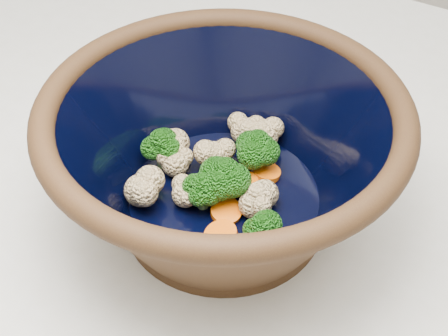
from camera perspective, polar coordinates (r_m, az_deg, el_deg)
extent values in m
cylinder|color=black|center=(0.63, 0.00, -4.07)|extent=(0.20, 0.20, 0.01)
torus|color=black|center=(0.54, 0.00, 5.25)|extent=(0.33, 0.33, 0.02)
cylinder|color=black|center=(0.61, 0.00, -2.50)|extent=(0.19, 0.19, 0.00)
cylinder|color=#608442|center=(0.63, 3.01, 0.54)|extent=(0.01, 0.01, 0.02)
ellipsoid|color=#267416|center=(0.61, 3.09, 2.18)|extent=(0.04, 0.04, 0.04)
cylinder|color=#608442|center=(0.60, 0.43, -2.19)|extent=(0.01, 0.01, 0.02)
ellipsoid|color=#267416|center=(0.58, 0.44, -0.67)|extent=(0.04, 0.04, 0.03)
cylinder|color=#608442|center=(0.60, 0.09, -2.17)|extent=(0.01, 0.01, 0.02)
ellipsoid|color=#267416|center=(0.58, 0.09, -0.47)|extent=(0.04, 0.04, 0.04)
cylinder|color=#608442|center=(0.60, -0.20, -2.18)|extent=(0.01, 0.01, 0.02)
ellipsoid|color=#267416|center=(0.58, -0.21, -0.53)|extent=(0.04, 0.04, 0.04)
cylinder|color=#608442|center=(0.56, 3.43, -6.85)|extent=(0.01, 0.01, 0.02)
ellipsoid|color=#267416|center=(0.54, 3.52, -5.46)|extent=(0.04, 0.04, 0.03)
cylinder|color=#608442|center=(0.64, -5.65, 0.84)|extent=(0.01, 0.01, 0.02)
ellipsoid|color=#267416|center=(0.62, -5.79, 2.35)|extent=(0.04, 0.04, 0.03)
cylinder|color=#608442|center=(0.59, -1.94, -2.99)|extent=(0.01, 0.01, 0.02)
ellipsoid|color=#267416|center=(0.58, -1.99, -1.61)|extent=(0.03, 0.03, 0.03)
sphere|color=beige|center=(0.63, -0.77, 1.13)|extent=(0.03, 0.03, 0.03)
sphere|color=beige|center=(0.65, 3.53, 3.01)|extent=(0.03, 0.03, 0.03)
sphere|color=beige|center=(0.58, 2.65, -3.34)|extent=(0.03, 0.03, 0.03)
sphere|color=beige|center=(0.64, -4.51, 2.29)|extent=(0.03, 0.03, 0.03)
sphere|color=beige|center=(0.59, 3.69, -2.38)|extent=(0.03, 0.03, 0.03)
sphere|color=beige|center=(0.59, -7.63, -2.05)|extent=(0.03, 0.03, 0.03)
sphere|color=beige|center=(0.59, -3.56, -2.41)|extent=(0.03, 0.03, 0.03)
sphere|color=beige|center=(0.60, -0.25, -1.45)|extent=(0.03, 0.03, 0.03)
sphere|color=beige|center=(0.66, 1.82, 3.39)|extent=(0.03, 0.03, 0.03)
sphere|color=beige|center=(0.62, -4.47, 0.42)|extent=(0.03, 0.03, 0.03)
cylinder|color=orange|center=(0.59, 0.20, -3.97)|extent=(0.03, 0.03, 0.01)
cylinder|color=orange|center=(0.57, -0.29, -6.14)|extent=(0.03, 0.03, 0.01)
cylinder|color=orange|center=(0.62, 3.89, -0.38)|extent=(0.03, 0.03, 0.01)
cylinder|color=orange|center=(0.61, 1.86, -1.46)|extent=(0.03, 0.03, 0.01)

